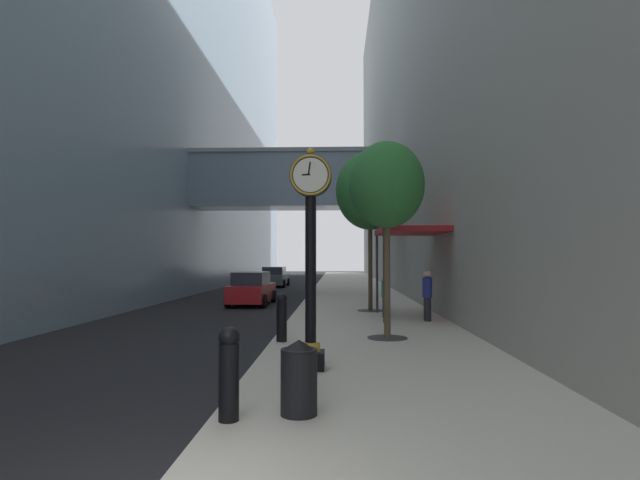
{
  "coord_description": "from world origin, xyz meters",
  "views": [
    {
      "loc": [
        1.77,
        -4.37,
        2.35
      ],
      "look_at": [
        0.85,
        21.54,
        3.27
      ],
      "focal_mm": 28.09,
      "sensor_mm": 36.0,
      "label": 1
    }
  ],
  "objects_px": {
    "car_grey_near": "(275,277)",
    "car_red_mid": "(252,289)",
    "street_clock": "(311,247)",
    "pedestrian_walking": "(386,295)",
    "pedestrian_by_clock": "(427,294)",
    "trash_bin": "(299,376)",
    "bollard_nearest": "(229,371)",
    "bollard_third": "(282,316)",
    "street_tree_near": "(387,186)",
    "street_tree_mid_near": "(370,191)"
  },
  "relations": [
    {
      "from": "car_grey_near",
      "to": "car_red_mid",
      "type": "xyz_separation_m",
      "value": [
        0.86,
        -15.74,
        0.01
      ]
    },
    {
      "from": "street_clock",
      "to": "pedestrian_walking",
      "type": "xyz_separation_m",
      "value": [
        2.33,
        8.71,
        -1.61
      ]
    },
    {
      "from": "pedestrian_walking",
      "to": "pedestrian_by_clock",
      "type": "bearing_deg",
      "value": -39.55
    },
    {
      "from": "street_clock",
      "to": "car_grey_near",
      "type": "xyz_separation_m",
      "value": [
        -4.57,
        30.43,
        -1.78
      ]
    },
    {
      "from": "car_grey_near",
      "to": "car_red_mid",
      "type": "height_order",
      "value": "car_red_mid"
    },
    {
      "from": "street_clock",
      "to": "trash_bin",
      "type": "bearing_deg",
      "value": -90.16
    },
    {
      "from": "bollard_nearest",
      "to": "bollard_third",
      "type": "xyz_separation_m",
      "value": [
        0.0,
        6.4,
        0.0
      ]
    },
    {
      "from": "trash_bin",
      "to": "pedestrian_by_clock",
      "type": "height_order",
      "value": "pedestrian_by_clock"
    },
    {
      "from": "bollard_nearest",
      "to": "street_tree_near",
      "type": "distance_m",
      "value": 8.39
    },
    {
      "from": "street_tree_near",
      "to": "pedestrian_by_clock",
      "type": "xyz_separation_m",
      "value": [
        1.76,
        3.73,
        -3.25
      ]
    },
    {
      "from": "bollard_nearest",
      "to": "street_tree_near",
      "type": "xyz_separation_m",
      "value": [
        2.84,
        7.06,
        3.53
      ]
    },
    {
      "from": "street_tree_near",
      "to": "pedestrian_walking",
      "type": "relative_size",
      "value": 3.45
    },
    {
      "from": "car_grey_near",
      "to": "bollard_third",
      "type": "bearing_deg",
      "value": -82.39
    },
    {
      "from": "pedestrian_walking",
      "to": "car_grey_near",
      "type": "xyz_separation_m",
      "value": [
        -6.9,
        21.72,
        -0.17
      ]
    },
    {
      "from": "street_tree_near",
      "to": "car_grey_near",
      "type": "bearing_deg",
      "value": 103.71
    },
    {
      "from": "pedestrian_by_clock",
      "to": "bollard_nearest",
      "type": "bearing_deg",
      "value": -113.1
    },
    {
      "from": "street_tree_near",
      "to": "car_grey_near",
      "type": "distance_m",
      "value": 27.56
    },
    {
      "from": "street_tree_near",
      "to": "trash_bin",
      "type": "xyz_separation_m",
      "value": [
        -1.91,
        -6.77,
        -3.66
      ]
    },
    {
      "from": "trash_bin",
      "to": "car_red_mid",
      "type": "bearing_deg",
      "value": 101.91
    },
    {
      "from": "bollard_nearest",
      "to": "trash_bin",
      "type": "bearing_deg",
      "value": 17.47
    },
    {
      "from": "pedestrian_walking",
      "to": "street_clock",
      "type": "bearing_deg",
      "value": -104.95
    },
    {
      "from": "car_grey_near",
      "to": "trash_bin",
      "type": "bearing_deg",
      "value": -82.2
    },
    {
      "from": "street_tree_mid_near",
      "to": "car_grey_near",
      "type": "relative_size",
      "value": 1.5
    },
    {
      "from": "street_clock",
      "to": "car_red_mid",
      "type": "distance_m",
      "value": 15.26
    },
    {
      "from": "trash_bin",
      "to": "pedestrian_walking",
      "type": "xyz_separation_m",
      "value": [
        2.33,
        11.6,
        0.28
      ]
    },
    {
      "from": "street_tree_mid_near",
      "to": "car_grey_near",
      "type": "bearing_deg",
      "value": 108.4
    },
    {
      "from": "pedestrian_walking",
      "to": "bollard_third",
      "type": "bearing_deg",
      "value": -120.74
    },
    {
      "from": "street_clock",
      "to": "bollard_nearest",
      "type": "bearing_deg",
      "value": -106.46
    },
    {
      "from": "bollard_third",
      "to": "car_grey_near",
      "type": "xyz_separation_m",
      "value": [
        -3.64,
        27.21,
        -0.02
      ]
    },
    {
      "from": "bollard_nearest",
      "to": "trash_bin",
      "type": "xyz_separation_m",
      "value": [
        0.93,
        0.29,
        -0.13
      ]
    },
    {
      "from": "bollard_nearest",
      "to": "bollard_third",
      "type": "height_order",
      "value": "same"
    },
    {
      "from": "pedestrian_walking",
      "to": "car_grey_near",
      "type": "bearing_deg",
      "value": 107.62
    },
    {
      "from": "bollard_nearest",
      "to": "car_red_mid",
      "type": "height_order",
      "value": "car_red_mid"
    },
    {
      "from": "street_tree_near",
      "to": "car_red_mid",
      "type": "bearing_deg",
      "value": 117.45
    },
    {
      "from": "trash_bin",
      "to": "street_clock",
      "type": "bearing_deg",
      "value": 89.84
    },
    {
      "from": "street_clock",
      "to": "car_red_mid",
      "type": "relative_size",
      "value": 1.03
    },
    {
      "from": "pedestrian_walking",
      "to": "car_red_mid",
      "type": "distance_m",
      "value": 8.51
    },
    {
      "from": "pedestrian_by_clock",
      "to": "car_grey_near",
      "type": "xyz_separation_m",
      "value": [
        -8.24,
        22.83,
        -0.3
      ]
    },
    {
      "from": "bollard_nearest",
      "to": "pedestrian_by_clock",
      "type": "distance_m",
      "value": 11.73
    },
    {
      "from": "pedestrian_by_clock",
      "to": "street_tree_mid_near",
      "type": "bearing_deg",
      "value": 117.68
    },
    {
      "from": "bollard_third",
      "to": "car_grey_near",
      "type": "distance_m",
      "value": 27.45
    },
    {
      "from": "street_tree_mid_near",
      "to": "bollard_third",
      "type": "bearing_deg",
      "value": -110.16
    },
    {
      "from": "bollard_third",
      "to": "street_clock",
      "type": "bearing_deg",
      "value": -73.75
    },
    {
      "from": "street_tree_mid_near",
      "to": "car_red_mid",
      "type": "bearing_deg",
      "value": 146.39
    },
    {
      "from": "street_clock",
      "to": "street_tree_mid_near",
      "type": "distance_m",
      "value": 11.42
    },
    {
      "from": "trash_bin",
      "to": "bollard_third",
      "type": "bearing_deg",
      "value": 98.67
    },
    {
      "from": "pedestrian_walking",
      "to": "car_grey_near",
      "type": "distance_m",
      "value": 22.79
    },
    {
      "from": "street_tree_mid_near",
      "to": "car_red_mid",
      "type": "relative_size",
      "value": 1.56
    },
    {
      "from": "street_clock",
      "to": "trash_bin",
      "type": "distance_m",
      "value": 3.45
    },
    {
      "from": "car_red_mid",
      "to": "bollard_third",
      "type": "bearing_deg",
      "value": -76.39
    }
  ]
}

